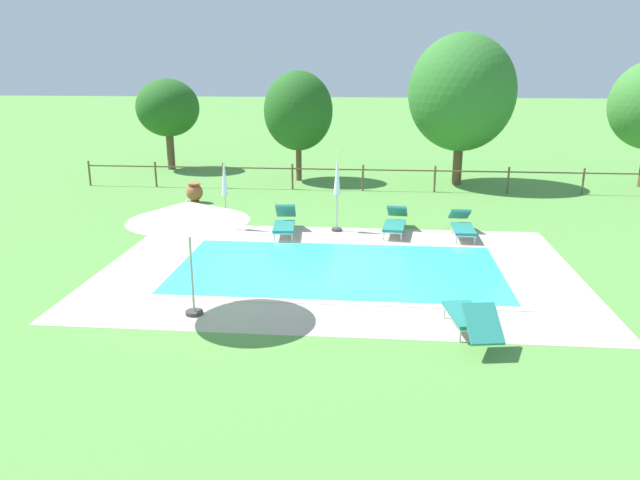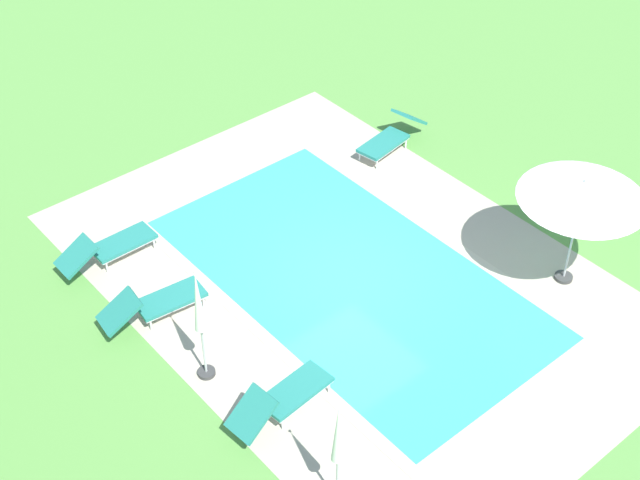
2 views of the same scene
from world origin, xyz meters
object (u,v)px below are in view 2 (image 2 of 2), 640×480
object	(u,v)px
patio_umbrella_closed_row_mid_west	(199,312)
sun_lounger_north_end	(391,136)
patio_umbrella_closed_row_west	(338,444)
sun_lounger_north_far	(110,247)
sun_lounger_north_mid	(283,398)
sun_lounger_north_near_steps	(156,303)
patio_umbrella_open_foreground	(584,190)

from	to	relation	value
patio_umbrella_closed_row_mid_west	sun_lounger_north_end	bearing A→B (deg)	-67.68
sun_lounger_north_end	patio_umbrella_closed_row_west	world-z (taller)	patio_umbrella_closed_row_west
patio_umbrella_closed_row_west	sun_lounger_north_end	bearing A→B (deg)	-48.41
patio_umbrella_closed_row_west	patio_umbrella_closed_row_mid_west	size ratio (longest dim) A/B	0.93
patio_umbrella_closed_row_west	patio_umbrella_closed_row_mid_west	distance (m)	3.46
patio_umbrella_closed_row_mid_west	sun_lounger_north_far	bearing A→B (deg)	-4.44
sun_lounger_north_mid	patio_umbrella_closed_row_west	bearing A→B (deg)	166.46
sun_lounger_north_near_steps	sun_lounger_north_end	size ratio (longest dim) A/B	1.01
sun_lounger_north_mid	patio_umbrella_closed_row_mid_west	xyz separation A→B (m)	(1.55, 0.51, 1.16)
sun_lounger_north_mid	patio_umbrella_open_foreground	size ratio (longest dim) A/B	0.84
sun_lounger_north_near_steps	sun_lounger_north_mid	distance (m)	3.35
sun_lounger_north_mid	patio_umbrella_closed_row_mid_west	distance (m)	2.00
sun_lounger_north_near_steps	sun_lounger_north_end	xyz separation A→B (m)	(1.23, -7.22, 0.01)
patio_umbrella_open_foreground	patio_umbrella_closed_row_west	size ratio (longest dim) A/B	1.05
sun_lounger_north_mid	patio_umbrella_closed_row_mid_west	size ratio (longest dim) A/B	0.83
patio_umbrella_open_foreground	patio_umbrella_closed_row_mid_west	size ratio (longest dim) A/B	0.98
sun_lounger_north_near_steps	sun_lounger_north_far	size ratio (longest dim) A/B	1.02
patio_umbrella_open_foreground	sun_lounger_north_far	bearing A→B (deg)	46.26
patio_umbrella_open_foreground	patio_umbrella_closed_row_mid_west	distance (m)	7.30
sun_lounger_north_far	sun_lounger_north_mid	bearing A→B (deg)	-177.62
sun_lounger_north_mid	sun_lounger_north_end	distance (m)	8.22
sun_lounger_north_near_steps	patio_umbrella_open_foreground	xyz separation A→B (m)	(-4.28, -6.71, 1.82)
sun_lounger_north_far	sun_lounger_north_end	xyz separation A→B (m)	(-0.75, -7.05, 0.01)
sun_lounger_north_near_steps	patio_umbrella_open_foreground	distance (m)	8.16
patio_umbrella_open_foreground	patio_umbrella_closed_row_mid_west	bearing A→B (deg)	69.95
sun_lounger_north_near_steps	sun_lounger_north_far	distance (m)	1.99
sun_lounger_north_far	patio_umbrella_open_foreground	world-z (taller)	patio_umbrella_open_foreground
sun_lounger_north_near_steps	sun_lounger_north_far	world-z (taller)	sun_lounger_north_near_steps
sun_lounger_north_far	patio_umbrella_closed_row_west	bearing A→B (deg)	178.10
sun_lounger_north_far	sun_lounger_north_near_steps	bearing A→B (deg)	175.15
sun_lounger_north_far	patio_umbrella_open_foreground	size ratio (longest dim) A/B	0.85
sun_lounger_north_end	patio_umbrella_open_foreground	world-z (taller)	patio_umbrella_open_foreground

